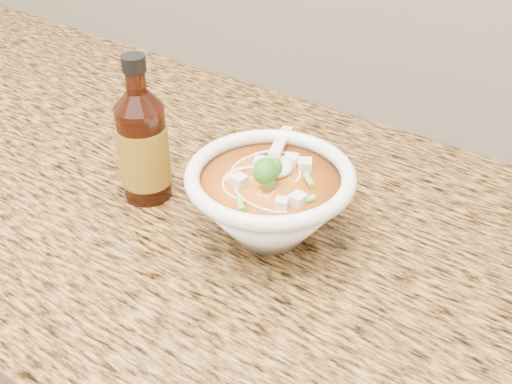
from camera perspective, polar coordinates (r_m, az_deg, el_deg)
The scene contains 3 objects.
counter_slab at distance 0.90m, azimuth -8.19°, elevation 0.45°, with size 4.00×0.68×0.04m, color olive.
soup_bowl at distance 0.75m, azimuth 1.23°, elevation -0.80°, with size 0.20×0.22×0.11m.
hot_sauce_bottle at distance 0.82m, azimuth -9.99°, elevation 4.02°, with size 0.08×0.08×0.19m.
Camera 1 is at (0.53, 1.15, 1.39)m, focal length 45.00 mm.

